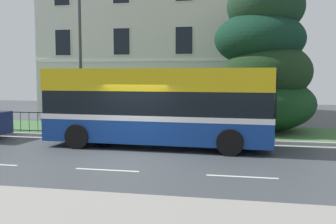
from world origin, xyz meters
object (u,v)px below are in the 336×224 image
at_px(georgian_townhouse, 170,30).
at_px(evergreen_tree, 264,63).
at_px(litter_bin, 212,123).
at_px(street_lamp_post, 80,44).
at_px(single_decker_bus, 159,106).

height_order(georgian_townhouse, evergreen_tree, georgian_townhouse).
bearing_deg(litter_bin, georgian_townhouse, 111.38).
bearing_deg(litter_bin, street_lamp_post, -176.66).
bearing_deg(street_lamp_post, litter_bin, 3.34).
height_order(georgian_townhouse, litter_bin, georgian_townhouse).
xyz_separation_m(evergreen_tree, street_lamp_post, (-8.49, -2.36, 0.88)).
relative_size(single_decker_bus, litter_bin, 8.18).
xyz_separation_m(street_lamp_post, litter_bin, (6.21, 0.36, -3.65)).
height_order(single_decker_bus, street_lamp_post, street_lamp_post).
bearing_deg(georgian_townhouse, litter_bin, -68.62).
bearing_deg(litter_bin, evergreen_tree, 41.28).
bearing_deg(georgian_townhouse, single_decker_bus, -80.29).
height_order(evergreen_tree, litter_bin, evergreen_tree).
bearing_deg(litter_bin, single_decker_bus, -123.44).
xyz_separation_m(single_decker_bus, street_lamp_post, (-4.36, 2.44, 2.69)).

